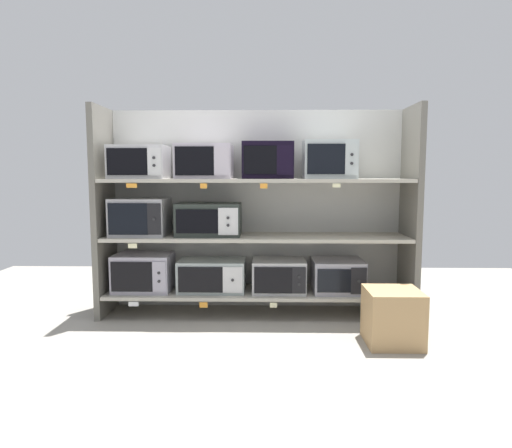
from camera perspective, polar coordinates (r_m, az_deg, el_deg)
ground at (r=3.13m, az=-0.40°, el=-16.89°), size 6.59×6.00×0.02m
back_panel at (r=4.16m, az=0.08°, el=1.80°), size 2.79×0.04×1.79m
upright_left at (r=4.14m, az=-18.65°, el=1.44°), size 0.05×0.49×1.79m
upright_right at (r=4.09m, az=18.90°, el=1.38°), size 0.05×0.49×1.79m
shelf_0 at (r=4.02m, az=0.00°, el=-8.61°), size 2.59×0.49×0.03m
microwave_0 at (r=4.11m, az=-13.98°, el=-5.91°), size 0.49×0.38×0.32m
microwave_1 at (r=4.00m, az=-5.57°, el=-6.45°), size 0.58×0.36×0.27m
microwave_2 at (r=3.97m, az=2.89°, el=-6.48°), size 0.46×0.39×0.28m
microwave_3 at (r=4.02m, az=10.26°, el=-6.42°), size 0.43×0.41×0.28m
price_tag_0 at (r=3.94m, az=-15.18°, el=-9.71°), size 0.08×0.00×0.04m
price_tag_1 at (r=3.82m, az=-6.64°, el=-10.10°), size 0.07×0.00×0.04m
price_tag_2 at (r=3.78m, az=2.22°, el=-10.19°), size 0.06×0.00×0.04m
shelf_1 at (r=3.92m, az=0.00°, el=-1.67°), size 2.59×0.49×0.03m
microwave_4 at (r=4.04m, az=-14.35°, el=0.89°), size 0.46×0.41×0.32m
microwave_5 at (r=3.92m, az=-5.95°, el=0.59°), size 0.55×0.37×0.28m
price_tag_3 at (r=3.83m, az=-15.30°, el=-2.68°), size 0.07×0.00×0.04m
shelf_2 at (r=3.88m, az=0.00°, el=5.51°), size 2.59×0.49×0.03m
microwave_6 at (r=4.02m, az=-14.48°, el=7.55°), size 0.47×0.38×0.28m
microwave_7 at (r=3.91m, az=-6.49°, el=7.82°), size 0.47×0.39×0.29m
microwave_8 at (r=3.88m, az=1.49°, el=8.01°), size 0.43×0.35×0.31m
microwave_9 at (r=3.91m, az=9.21°, el=8.01°), size 0.44×0.36×0.32m
price_tag_4 at (r=3.79m, az=-15.40°, el=4.69°), size 0.09×0.00×0.04m
price_tag_5 at (r=3.66m, az=-6.62°, el=4.79°), size 0.05×0.00×0.04m
price_tag_6 at (r=3.63m, az=0.99°, el=4.82°), size 0.06×0.00×0.04m
price_tag_7 at (r=3.67m, az=10.12°, el=4.80°), size 0.06×0.00×0.03m
shipping_carton at (r=3.47m, az=16.84°, el=-11.14°), size 0.38×0.38×0.40m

